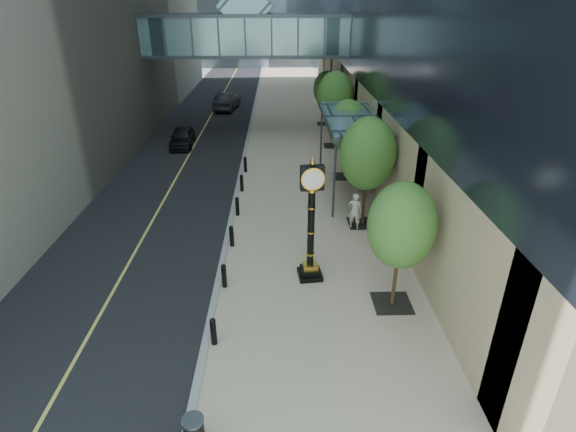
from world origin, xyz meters
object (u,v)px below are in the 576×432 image
object	(u,v)px
street_clock	(311,230)
car_near	(182,137)
pedestrian	(355,211)
car_far	(227,101)

from	to	relation	value
street_clock	car_near	size ratio (longest dim) A/B	1.21
pedestrian	car_far	distance (m)	27.58
pedestrian	street_clock	bearing A→B (deg)	79.20
car_far	car_near	bearing A→B (deg)	87.68
car_near	car_far	bearing A→B (deg)	76.89
pedestrian	car_near	xyz separation A→B (m)	(-10.94, 13.81, -0.27)
street_clock	car_far	size ratio (longest dim) A/B	0.99
car_far	pedestrian	bearing A→B (deg)	116.16
street_clock	car_far	xyz separation A→B (m)	(-6.36, 30.34, -1.37)
pedestrian	car_near	world-z (taller)	pedestrian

